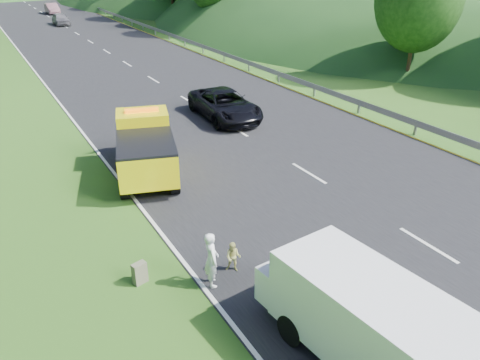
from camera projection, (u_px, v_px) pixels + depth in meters
ground at (310, 241)px, 14.63m from camera, size 320.00×320.00×0.00m
road_surface at (90, 42)px, 47.14m from camera, size 14.00×200.00×0.02m
guardrail at (124, 22)px, 60.16m from camera, size 0.06×140.00×1.52m
tree_line_right at (190, 11)px, 71.68m from camera, size 14.00×140.00×14.00m
tow_truck at (145, 146)px, 18.60m from camera, size 3.59×5.99×2.42m
white_van at (374, 325)px, 9.65m from camera, size 3.29×6.24×2.14m
woman at (212, 284)px, 12.73m from camera, size 0.56×0.68×1.61m
child at (233, 271)px, 13.27m from camera, size 0.56×0.55×0.91m
suitcase at (140, 273)px, 12.67m from camera, size 0.43×0.31×0.63m
passing_suv at (225, 118)px, 25.45m from camera, size 2.82×5.56×1.51m
dist_car_a at (62, 25)px, 57.93m from camera, size 1.67×4.16×1.42m
dist_car_b at (53, 14)px, 68.43m from camera, size 1.55×4.43×1.46m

